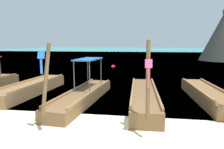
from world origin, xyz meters
TOP-DOWN VIEW (x-y plane):
  - ground at (0.00, 0.00)m, footprint 120.00×120.00m
  - sea_water at (0.00, 61.46)m, footprint 120.00×120.00m
  - longtail_boat_orange_ribbon at (-4.48, 4.19)m, footprint 1.36×6.13m
  - longtail_boat_blue_ribbon at (-1.31, 3.11)m, footprint 1.58×6.53m
  - longtail_boat_pink_ribbon at (1.50, 3.28)m, footprint 1.29×6.77m
  - longtail_boat_turquoise_ribbon at (4.44, 4.10)m, footprint 1.36×5.95m
  - mooring_buoy_near at (-1.77, 15.87)m, footprint 0.41×0.41m

SIDE VIEW (x-z plane):
  - ground at x=0.00m, z-range 0.00..0.00m
  - sea_water at x=0.00m, z-range 0.00..0.00m
  - mooring_buoy_near at x=-1.77m, z-range 0.00..0.42m
  - longtail_boat_turquoise_ribbon at x=4.44m, z-range -0.99..1.59m
  - longtail_boat_pink_ribbon at x=1.50m, z-range -1.11..1.72m
  - longtail_boat_orange_ribbon at x=-4.48m, z-range -1.03..1.67m
  - longtail_boat_blue_ribbon at x=-1.31m, z-range -1.04..1.69m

